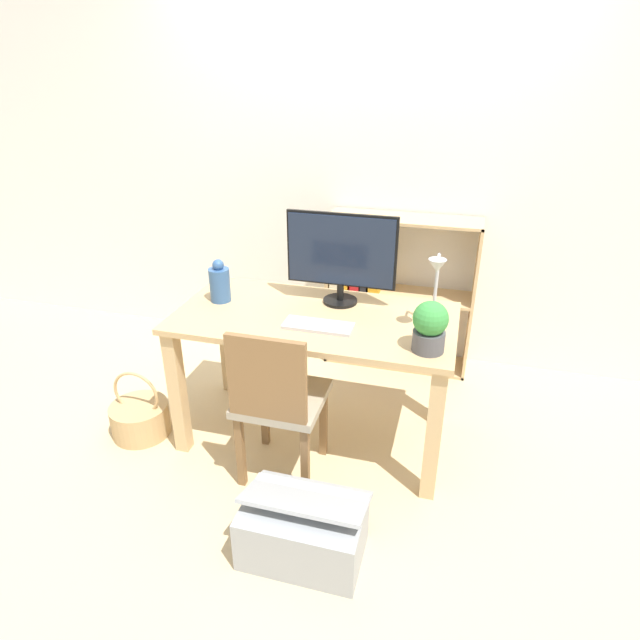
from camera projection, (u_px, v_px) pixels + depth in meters
The scene contains 12 objects.
ground_plane at pixel (315, 433), 2.99m from camera, with size 10.00×10.00×0.00m, color #CCB284.
wall_back at pixel (362, 162), 3.37m from camera, with size 8.00×0.05×2.60m.
desk at pixel (315, 338), 2.72m from camera, with size 1.40×0.71×0.73m.
monitor at pixel (341, 253), 2.69m from camera, with size 0.57×0.18×0.48m.
keyboard at pixel (318, 326), 2.54m from camera, with size 0.33×0.13×0.02m.
vase at pixel (220, 283), 2.79m from camera, with size 0.11×0.11×0.23m.
desk_lamp at pixel (435, 286), 2.44m from camera, with size 0.10×0.19×0.36m.
potted_plant at pixel (430, 326), 2.29m from camera, with size 0.15×0.15×0.23m.
chair at pixel (277, 399), 2.49m from camera, with size 0.40×0.40×0.85m.
bookshelf at pixel (372, 290), 3.53m from camera, with size 0.94×0.28×1.01m.
basket at pixel (140, 418), 2.96m from camera, with size 0.32×0.32×0.39m.
storage_box at pixel (303, 530), 2.21m from camera, with size 0.51×0.38×0.32m.
Camera 1 is at (0.67, -2.31, 1.89)m, focal length 30.00 mm.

